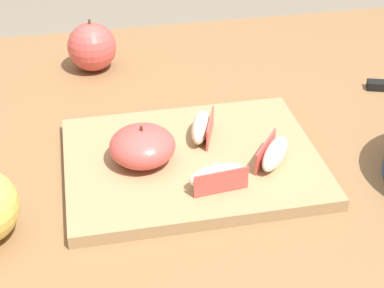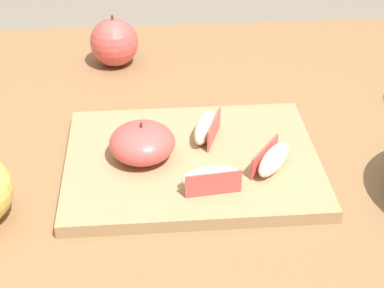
{
  "view_description": "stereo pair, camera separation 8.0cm",
  "coord_description": "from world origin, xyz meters",
  "px_view_note": "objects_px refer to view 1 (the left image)",
  "views": [
    {
      "loc": [
        -0.11,
        -0.72,
        1.25
      ],
      "look_at": [
        0.02,
        -0.07,
        0.8
      ],
      "focal_mm": 56.15,
      "sensor_mm": 36.0,
      "label": 1
    },
    {
      "loc": [
        -0.03,
        -0.73,
        1.25
      ],
      "look_at": [
        0.02,
        -0.07,
        0.8
      ],
      "focal_mm": 56.15,
      "sensor_mm": 36.0,
      "label": 2
    }
  ],
  "objects_px": {
    "apple_half_skin_up": "(142,146)",
    "whole_apple_pink_lady": "(92,47)",
    "apple_wedge_middle": "(202,127)",
    "apple_wedge_front": "(218,176)",
    "apple_wedge_right": "(274,153)",
    "cutting_board": "(192,162)"
  },
  "relations": [
    {
      "from": "cutting_board",
      "to": "apple_half_skin_up",
      "type": "xyz_separation_m",
      "value": [
        -0.07,
        0.0,
        0.03
      ]
    },
    {
      "from": "cutting_board",
      "to": "apple_wedge_front",
      "type": "height_order",
      "value": "apple_wedge_front"
    },
    {
      "from": "apple_half_skin_up",
      "to": "apple_wedge_middle",
      "type": "bearing_deg",
      "value": 25.16
    },
    {
      "from": "cutting_board",
      "to": "apple_wedge_middle",
      "type": "height_order",
      "value": "apple_wedge_middle"
    },
    {
      "from": "apple_wedge_right",
      "to": "cutting_board",
      "type": "bearing_deg",
      "value": 159.58
    },
    {
      "from": "apple_wedge_right",
      "to": "whole_apple_pink_lady",
      "type": "xyz_separation_m",
      "value": [
        -0.21,
        0.36,
        0.01
      ]
    },
    {
      "from": "apple_wedge_middle",
      "to": "apple_wedge_right",
      "type": "distance_m",
      "value": 0.11
    },
    {
      "from": "apple_half_skin_up",
      "to": "apple_wedge_front",
      "type": "relative_size",
      "value": 1.14
    },
    {
      "from": "apple_wedge_middle",
      "to": "whole_apple_pink_lady",
      "type": "height_order",
      "value": "whole_apple_pink_lady"
    },
    {
      "from": "apple_half_skin_up",
      "to": "whole_apple_pink_lady",
      "type": "xyz_separation_m",
      "value": [
        -0.05,
        0.32,
        0.0
      ]
    },
    {
      "from": "whole_apple_pink_lady",
      "to": "apple_wedge_front",
      "type": "bearing_deg",
      "value": -71.76
    },
    {
      "from": "apple_half_skin_up",
      "to": "apple_wedge_front",
      "type": "distance_m",
      "value": 0.11
    },
    {
      "from": "apple_wedge_right",
      "to": "whole_apple_pink_lady",
      "type": "distance_m",
      "value": 0.42
    },
    {
      "from": "apple_wedge_middle",
      "to": "whole_apple_pink_lady",
      "type": "bearing_deg",
      "value": 115.7
    },
    {
      "from": "apple_wedge_middle",
      "to": "apple_wedge_right",
      "type": "xyz_separation_m",
      "value": [
        0.08,
        -0.08,
        0.0
      ]
    },
    {
      "from": "apple_half_skin_up",
      "to": "apple_wedge_right",
      "type": "bearing_deg",
      "value": -13.56
    },
    {
      "from": "apple_wedge_right",
      "to": "apple_wedge_middle",
      "type": "bearing_deg",
      "value": 134.12
    },
    {
      "from": "cutting_board",
      "to": "whole_apple_pink_lady",
      "type": "relative_size",
      "value": 3.67
    },
    {
      "from": "apple_wedge_middle",
      "to": "apple_wedge_front",
      "type": "distance_m",
      "value": 0.12
    },
    {
      "from": "apple_wedge_middle",
      "to": "apple_wedge_front",
      "type": "bearing_deg",
      "value": -92.09
    },
    {
      "from": "apple_half_skin_up",
      "to": "apple_wedge_right",
      "type": "distance_m",
      "value": 0.17
    },
    {
      "from": "apple_half_skin_up",
      "to": "whole_apple_pink_lady",
      "type": "relative_size",
      "value": 0.94
    }
  ]
}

